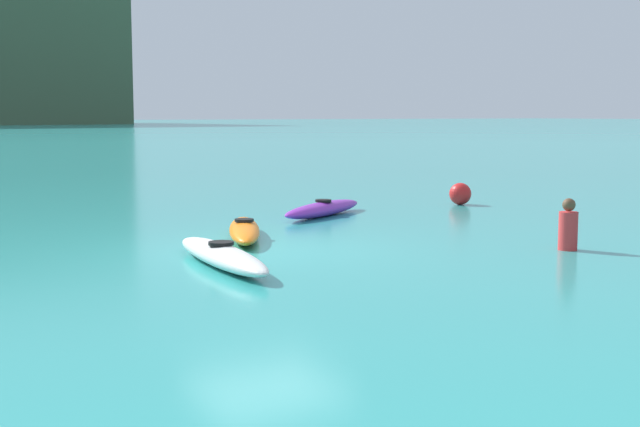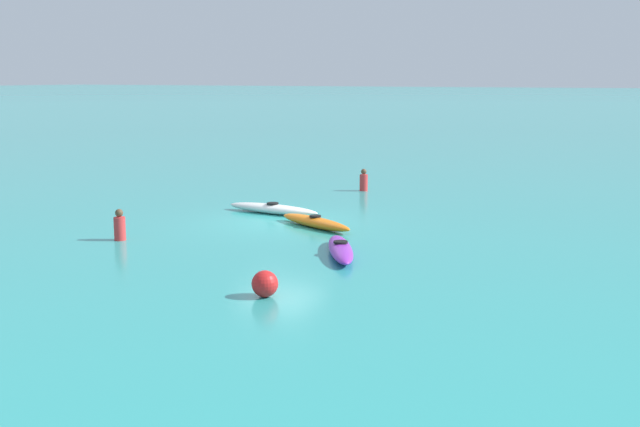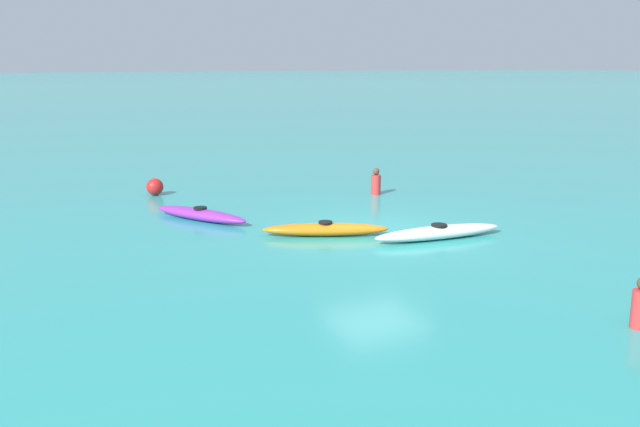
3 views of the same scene
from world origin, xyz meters
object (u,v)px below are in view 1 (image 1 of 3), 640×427
kayak_white (221,255)px  kayak_purple (323,209)px  person_near_shore (568,227)px  kayak_orange (244,230)px  buoy_red (460,194)px

kayak_white → kayak_purple: (4.57, 4.73, 0.00)m
kayak_purple → kayak_white: bearing=-134.0°
kayak_white → person_near_shore: (5.68, -1.55, 0.22)m
kayak_orange → kayak_white: bearing=-122.3°
kayak_orange → kayak_purple: bearing=37.4°
kayak_orange → buoy_red: size_ratio=5.61×
kayak_purple → kayak_orange: size_ratio=0.98×
kayak_white → person_near_shore: 5.89m
buoy_red → person_near_shore: person_near_shore is taller
buoy_red → kayak_orange: bearing=-159.9°
kayak_purple → kayak_orange: 3.86m
kayak_white → kayak_orange: 2.82m
kayak_orange → buoy_red: 7.73m
kayak_purple → kayak_orange: (-3.06, -2.34, -0.00)m
kayak_white → buoy_red: bearing=29.9°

